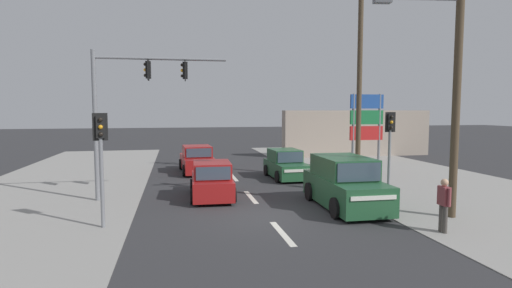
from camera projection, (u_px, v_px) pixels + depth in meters
ground_plane at (267, 216)px, 13.78m from camera, size 140.00×140.00×0.00m
lane_dash_near at (282, 233)px, 11.83m from camera, size 0.20×2.40×0.01m
lane_dash_mid at (251, 197)px, 16.71m from camera, size 0.20×2.40×0.01m
lane_dash_far at (234, 177)px, 21.59m from camera, size 0.20×2.40×0.01m
kerb_right_verge at (456, 193)px, 17.52m from camera, size 10.00×44.00×0.02m
kerb_left_verge at (38, 201)px, 16.00m from camera, size 8.00×40.00×0.02m
utility_pole_foreground_right at (454, 57)px, 13.09m from camera, size 3.77×0.66×10.04m
utility_pole_midground_right at (360, 70)px, 20.41m from camera, size 1.80×0.26×10.92m
traffic_signal_mast at (129, 97)px, 15.93m from camera, size 5.29×0.47×6.00m
pedestal_signal_right_kerb at (390, 139)px, 16.78m from camera, size 0.44×0.29×3.56m
pedestal_signal_left_kerb at (101, 151)px, 12.15m from camera, size 0.43×0.31×3.56m
shopping_plaza_sign at (366, 121)px, 24.01m from camera, size 2.10×0.16×4.60m
shopfront_wall_far at (357, 133)px, 31.43m from camera, size 12.00×1.00×3.60m
hatchback_crossing_left at (212, 181)px, 16.57m from camera, size 1.89×3.69×1.53m
sedan_receding_far at (197, 160)px, 23.37m from camera, size 2.07×4.32×1.56m
suv_oncoming_near at (344, 184)px, 14.95m from camera, size 2.12×4.57×1.90m
hatchback_kerbside_parked at (286, 165)px, 21.36m from camera, size 1.87×3.69×1.53m
pedestrian_at_kerb at (444, 202)px, 11.79m from camera, size 0.23×0.56×1.63m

